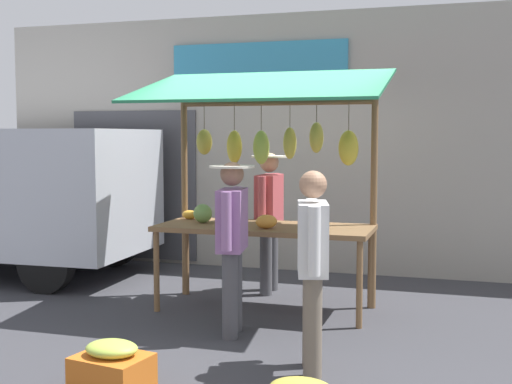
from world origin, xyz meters
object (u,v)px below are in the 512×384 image
object	(u,v)px
shopper_in_striped_shirt	(313,258)
produce_crate_near	(112,367)
vendor_with_sunhat	(269,211)
market_stall	(265,161)
shopper_with_ponytail	(232,234)

from	to	relation	value
shopper_in_striped_shirt	produce_crate_near	bearing A→B (deg)	106.80
vendor_with_sunhat	produce_crate_near	bearing A→B (deg)	-4.83
market_stall	shopper_in_striped_shirt	world-z (taller)	market_stall
shopper_in_striped_shirt	shopper_with_ponytail	world-z (taller)	shopper_with_ponytail
shopper_with_ponytail	produce_crate_near	bearing A→B (deg)	156.38
shopper_with_ponytail	vendor_with_sunhat	bearing A→B (deg)	-4.70
vendor_with_sunhat	shopper_in_striped_shirt	bearing A→B (deg)	22.71
produce_crate_near	market_stall	bearing A→B (deg)	-98.94
vendor_with_sunhat	shopper_in_striped_shirt	xyz separation A→B (m)	(-1.04, 2.42, -0.06)
shopper_with_ponytail	produce_crate_near	world-z (taller)	shopper_with_ponytail
vendor_with_sunhat	shopper_in_striped_shirt	size ratio (longest dim) A/B	1.04
market_stall	vendor_with_sunhat	distance (m)	0.93
shopper_in_striped_shirt	vendor_with_sunhat	bearing A→B (deg)	8.70
vendor_with_sunhat	shopper_with_ponytail	world-z (taller)	vendor_with_sunhat
vendor_with_sunhat	produce_crate_near	size ratio (longest dim) A/B	2.83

